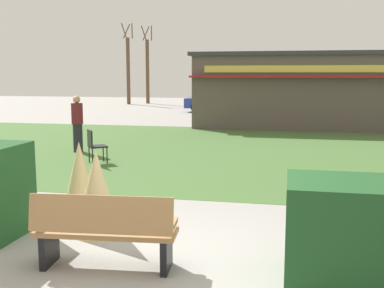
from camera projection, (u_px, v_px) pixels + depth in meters
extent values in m
plane|color=#999691|center=(154.00, 267.00, 5.76)|extent=(80.00, 80.00, 0.00)
cube|color=#446B33|center=(237.00, 150.00, 14.56)|extent=(36.00, 12.00, 0.01)
cube|color=#9E7547|center=(106.00, 232.00, 5.68)|extent=(1.74, 0.63, 0.06)
cube|color=#9E7547|center=(100.00, 214.00, 5.42)|extent=(1.70, 0.27, 0.44)
cube|color=black|center=(49.00, 247.00, 5.80)|extent=(0.12, 0.45, 0.45)
cube|color=black|center=(166.00, 252.00, 5.63)|extent=(0.12, 0.45, 0.45)
cube|color=#9E7547|center=(42.00, 220.00, 5.75)|extent=(0.10, 0.44, 0.06)
cube|color=#9E7547|center=(173.00, 224.00, 5.57)|extent=(0.10, 0.44, 0.06)
cube|color=#1E4C23|center=(382.00, 234.00, 5.22)|extent=(2.09, 1.10, 1.16)
cone|color=#D1BC7F|center=(97.00, 193.00, 6.84)|extent=(0.70, 0.70, 1.24)
cone|color=#D1BC7F|center=(80.00, 181.00, 7.58)|extent=(0.66, 0.66, 1.27)
cube|color=#594C47|center=(323.00, 92.00, 20.69)|extent=(10.95, 3.73, 3.08)
cube|color=#333338|center=(324.00, 54.00, 20.45)|extent=(11.25, 4.03, 0.16)
cube|color=maroon|center=(327.00, 77.00, 18.61)|extent=(11.05, 0.36, 0.08)
cube|color=#D8CC4C|center=(327.00, 69.00, 18.72)|extent=(9.86, 0.04, 0.28)
cube|color=black|center=(98.00, 146.00, 12.36)|extent=(0.62, 0.62, 0.04)
cube|color=black|center=(90.00, 138.00, 12.24)|extent=(0.30, 0.38, 0.44)
cylinder|color=black|center=(107.00, 155.00, 12.30)|extent=(0.03, 0.03, 0.45)
cylinder|color=black|center=(103.00, 153.00, 12.64)|extent=(0.03, 0.03, 0.45)
cylinder|color=black|center=(93.00, 156.00, 12.14)|extent=(0.03, 0.03, 0.45)
cylinder|color=black|center=(89.00, 154.00, 12.48)|extent=(0.03, 0.03, 0.45)
cylinder|color=#23232D|center=(78.00, 138.00, 14.16)|extent=(0.28, 0.28, 0.85)
cylinder|color=maroon|center=(77.00, 114.00, 14.05)|extent=(0.34, 0.34, 0.62)
sphere|color=tan|center=(77.00, 99.00, 13.99)|extent=(0.22, 0.22, 0.22)
cube|color=navy|center=(221.00, 103.00, 29.00)|extent=(4.33, 2.12, 0.60)
cube|color=black|center=(218.00, 96.00, 28.97)|extent=(2.42, 1.76, 0.44)
cylinder|color=black|center=(244.00, 106.00, 29.55)|extent=(0.65, 0.27, 0.64)
cylinder|color=black|center=(239.00, 108.00, 27.80)|extent=(0.65, 0.27, 0.64)
cylinder|color=black|center=(204.00, 106.00, 30.26)|extent=(0.65, 0.27, 0.64)
cylinder|color=black|center=(196.00, 107.00, 28.51)|extent=(0.65, 0.27, 0.64)
cube|color=#B7BABF|center=(307.00, 104.00, 27.96)|extent=(4.21, 1.82, 0.60)
cube|color=black|center=(305.00, 97.00, 27.93)|extent=(2.32, 1.60, 0.44)
cylinder|color=black|center=(328.00, 107.00, 28.61)|extent=(0.64, 0.22, 0.64)
cylinder|color=black|center=(331.00, 110.00, 26.83)|extent=(0.64, 0.22, 0.64)
cylinder|color=black|center=(285.00, 107.00, 29.15)|extent=(0.64, 0.22, 0.64)
cylinder|color=black|center=(284.00, 109.00, 27.37)|extent=(0.64, 0.22, 0.64)
cylinder|color=black|center=(365.00, 108.00, 28.15)|extent=(0.65, 0.24, 0.64)
cylinder|color=black|center=(371.00, 110.00, 26.36)|extent=(0.65, 0.24, 0.64)
cylinder|color=brown|center=(148.00, 72.00, 37.27)|extent=(0.28, 0.28, 4.99)
cylinder|color=brown|center=(151.00, 33.00, 36.87)|extent=(0.25, 0.58, 1.12)
cylinder|color=brown|center=(146.00, 33.00, 37.16)|extent=(0.54, 0.36, 1.12)
cylinder|color=brown|center=(144.00, 33.00, 36.57)|extent=(0.54, 0.35, 1.12)
cylinder|color=brown|center=(128.00, 71.00, 36.30)|extent=(0.28, 0.28, 5.07)
cylinder|color=brown|center=(132.00, 31.00, 35.89)|extent=(0.25, 0.58, 1.12)
cylinder|color=brown|center=(127.00, 31.00, 36.19)|extent=(0.54, 0.36, 1.12)
cylinder|color=brown|center=(124.00, 31.00, 35.60)|extent=(0.54, 0.35, 1.12)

